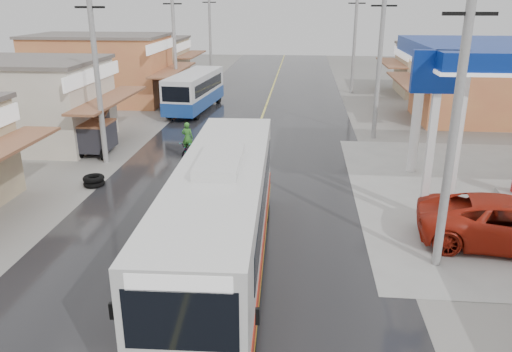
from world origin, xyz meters
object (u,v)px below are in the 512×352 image
(second_bus, at_px, (195,91))
(tricycle_near, at_px, (97,136))
(jeepney, at_px, (510,223))
(cyclist, at_px, (189,147))
(tricycle_far, at_px, (95,125))
(tyre_stack, at_px, (94,181))
(coach_bus, at_px, (222,217))

(second_bus, distance_m, tricycle_near, 11.56)
(jeepney, bearing_deg, cyclist, 64.82)
(tricycle_far, relative_size, tyre_stack, 2.65)
(cyclist, distance_m, tricycle_near, 4.93)
(tricycle_near, bearing_deg, jeepney, -25.61)
(tricycle_near, xyz_separation_m, tyre_stack, (1.60, -4.56, -0.75))
(coach_bus, distance_m, cyclist, 11.42)
(coach_bus, bearing_deg, tyre_stack, 133.82)
(second_bus, relative_size, cyclist, 4.23)
(jeepney, bearing_deg, tyre_stack, 83.73)
(second_bus, bearing_deg, tyre_stack, -89.05)
(second_bus, xyz_separation_m, cyclist, (2.09, -11.55, -0.82))
(tricycle_near, bearing_deg, tricycle_far, 115.59)
(jeepney, distance_m, cyclist, 15.14)
(jeepney, relative_size, tricycle_near, 2.57)
(coach_bus, relative_size, tyre_stack, 12.71)
(coach_bus, height_order, tricycle_near, coach_bus)
(coach_bus, height_order, tyre_stack, coach_bus)
(second_bus, height_order, tricycle_near, second_bus)
(coach_bus, distance_m, tricycle_far, 16.31)
(second_bus, xyz_separation_m, jeepney, (14.70, -19.93, -0.65))
(tricycle_near, xyz_separation_m, tricycle_far, (-0.99, 2.16, 0.03))
(coach_bus, xyz_separation_m, second_bus, (-5.55, 22.38, -0.29))
(jeepney, xyz_separation_m, cyclist, (-12.61, 8.38, -0.17))
(cyclist, height_order, tricycle_far, cyclist)
(tyre_stack, bearing_deg, second_bus, 85.59)
(tricycle_far, height_order, tyre_stack, tricycle_far)
(coach_bus, xyz_separation_m, tricycle_far, (-9.36, 13.33, -0.74))
(second_bus, xyz_separation_m, tricycle_near, (-2.81, -11.20, -0.48))
(coach_bus, distance_m, tricycle_near, 13.98)
(coach_bus, height_order, cyclist, coach_bus)
(jeepney, relative_size, tyre_stack, 6.36)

